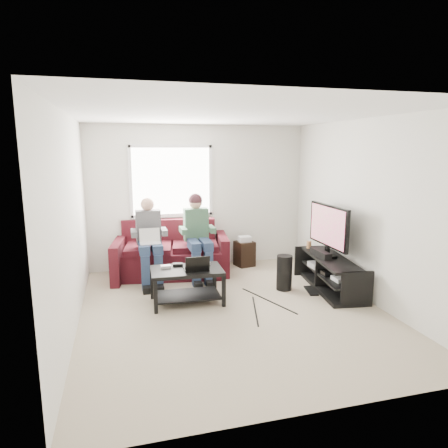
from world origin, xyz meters
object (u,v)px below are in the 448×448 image
Objects in this scene: tv_stand at (329,275)px; subwoofer at (284,273)px; coffee_table at (187,278)px; sofa at (172,255)px; end_table at (244,252)px; tv at (328,227)px.

subwoofer is at bearing 166.18° from tv_stand.
coffee_table is at bearing -174.63° from subwoofer.
sofa is 1.40m from end_table.
coffee_table is 1.57m from subwoofer.
coffee_table is 0.64× the size of tv_stand.
tv_stand is 1.80m from end_table.
tv is at bearing -5.78° from subwoofer.
coffee_table is at bearing -178.03° from tv.
tv reaches higher than end_table.
end_table is (-0.89, 1.56, 0.03)m from tv_stand.
sofa reaches higher than subwoofer.
tv_stand is at bearing -13.82° from subwoofer.
tv reaches higher than coffee_table.
sofa is 1.31× the size of tv_stand.
tv reaches higher than sofa.
subwoofer is 1.41m from end_table.
end_table is (1.35, 1.54, -0.11)m from coffee_table.
tv reaches higher than subwoofer.
subwoofer reaches higher than tv_stand.
sofa is 3.84× the size of subwoofer.
tv is 1.94× the size of end_table.
tv_stand is at bearing -88.53° from tv.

